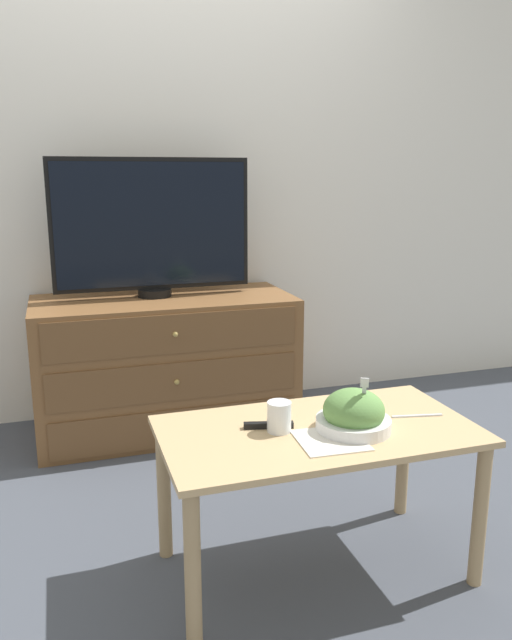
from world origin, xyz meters
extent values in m
plane|color=#474C56|center=(0.00, 0.00, 0.00)|extent=(12.00, 12.00, 0.00)
cube|color=white|center=(0.00, 0.03, 1.30)|extent=(12.00, 0.05, 2.60)
cube|color=brown|center=(-0.01, -0.30, 0.33)|extent=(1.21, 0.55, 0.66)
cube|color=brown|center=(-0.01, -0.58, 0.11)|extent=(1.12, 0.01, 0.18)
sphere|color=tan|center=(-0.01, -0.59, 0.11)|extent=(0.02, 0.02, 0.02)
cube|color=brown|center=(-0.01, -0.58, 0.33)|extent=(1.12, 0.01, 0.18)
sphere|color=tan|center=(-0.01, -0.59, 0.33)|extent=(0.02, 0.02, 0.02)
cube|color=brown|center=(-0.01, -0.58, 0.55)|extent=(1.12, 0.01, 0.18)
sphere|color=tan|center=(-0.01, -0.59, 0.55)|extent=(0.02, 0.02, 0.02)
cylinder|color=black|center=(-0.04, -0.26, 0.67)|extent=(0.16, 0.16, 0.04)
cube|color=black|center=(-0.04, -0.25, 1.00)|extent=(0.92, 0.04, 0.61)
cube|color=black|center=(-0.04, -0.27, 1.00)|extent=(0.88, 0.01, 0.57)
cube|color=tan|center=(0.24, -1.58, 0.47)|extent=(0.95, 0.51, 0.02)
cylinder|color=tan|center=(-0.20, -1.79, 0.23)|extent=(0.04, 0.04, 0.46)
cylinder|color=tan|center=(0.68, -1.79, 0.23)|extent=(0.04, 0.04, 0.46)
cylinder|color=tan|center=(-0.20, -1.36, 0.23)|extent=(0.04, 0.04, 0.46)
cylinder|color=tan|center=(0.68, -1.36, 0.23)|extent=(0.04, 0.04, 0.46)
cylinder|color=silver|center=(0.33, -1.62, 0.50)|extent=(0.22, 0.22, 0.04)
ellipsoid|color=#66994C|center=(0.33, -1.62, 0.54)|extent=(0.18, 0.18, 0.13)
cube|color=silver|center=(0.36, -1.64, 0.57)|extent=(0.04, 0.07, 0.14)
cube|color=silver|center=(0.34, -1.67, 0.64)|extent=(0.03, 0.03, 0.03)
cylinder|color=beige|center=(0.12, -1.56, 0.51)|extent=(0.07, 0.07, 0.06)
cylinder|color=white|center=(0.12, -1.56, 0.53)|extent=(0.07, 0.07, 0.09)
cube|color=silver|center=(0.23, -1.67, 0.48)|extent=(0.20, 0.20, 0.00)
cube|color=silver|center=(0.57, -1.59, 0.48)|extent=(0.16, 0.04, 0.01)
cube|color=black|center=(0.10, -1.53, 0.49)|extent=(0.15, 0.06, 0.02)
camera|label=1|loc=(-0.48, -3.19, 1.23)|focal=35.00mm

